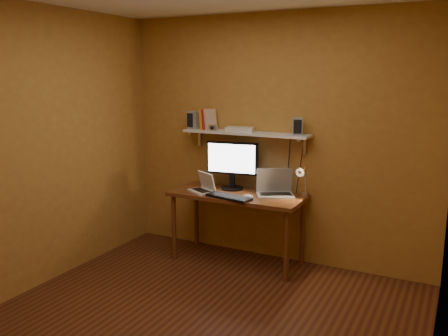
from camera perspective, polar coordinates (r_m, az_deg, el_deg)
The scene contains 14 objects.
room at distance 3.60m, azimuth -3.11°, elevation 0.47°, with size 3.44×3.24×2.64m.
desk at distance 4.97m, azimuth 1.61°, elevation -4.03°, with size 1.40×0.60×0.75m.
wall_shelf at distance 5.01m, azimuth 2.62°, elevation 4.18°, with size 1.40×0.25×0.21m.
monitor at distance 5.08m, azimuth 1.00°, elevation 0.62°, with size 0.57×0.27×0.51m.
laptop at distance 4.90m, azimuth 6.14°, elevation -2.42°, with size 0.45×0.41×0.27m.
netbook at distance 5.01m, azimuth -2.46°, elevation -2.24°, with size 0.34×0.31×0.21m.
keyboard at distance 4.76m, azimuth 0.59°, elevation -3.50°, with size 0.48×0.16×0.03m, color black.
mouse at distance 4.76m, azimuth 2.91°, elevation -3.42°, with size 0.10×0.07×0.04m, color white.
desk_lamp at distance 4.78m, azimuth 9.44°, elevation -1.16°, with size 0.09×0.23×0.38m.
speaker_left at distance 5.30m, azimuth -3.67°, elevation 5.80°, with size 0.11×0.11×0.20m, color gray.
speaker_right at distance 4.79m, azimuth 8.83°, elevation 5.00°, with size 0.10×0.10×0.18m, color gray.
books at distance 5.22m, azimuth -1.96°, elevation 5.89°, with size 0.16×0.16×0.23m.
shelf_camera at distance 5.11m, azimuth -1.32°, elevation 4.86°, with size 0.11×0.06×0.06m.
router at distance 5.02m, azimuth 1.92°, elevation 4.66°, with size 0.29×0.19×0.05m, color white.
Camera 1 is at (1.79, -3.05, 1.97)m, focal length 38.00 mm.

